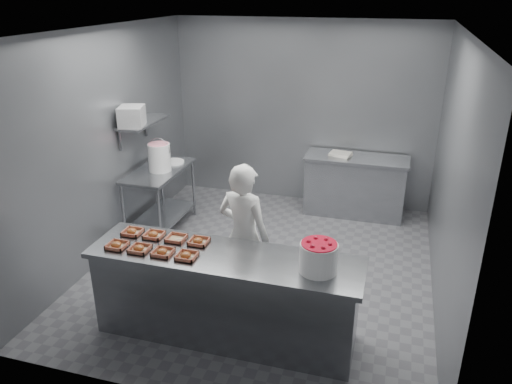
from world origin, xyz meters
The scene contains 24 objects.
floor centered at (0.00, 0.00, 0.00)m, with size 4.50×4.50×0.00m, color #4C4C51.
ceiling centered at (0.00, 0.00, 2.80)m, with size 4.50×4.50×0.00m, color white.
wall_back centered at (0.00, 2.25, 1.40)m, with size 4.00×0.04×2.80m, color slate.
wall_left centered at (-2.00, 0.00, 1.40)m, with size 0.04×4.50×2.80m, color slate.
wall_right centered at (2.00, 0.00, 1.40)m, with size 0.04×4.50×2.80m, color slate.
service_counter centered at (0.00, -1.35, 0.45)m, with size 2.60×0.70×0.90m.
prep_table centered at (-1.65, 0.60, 0.59)m, with size 0.60×1.20×0.90m.
back_counter centered at (0.90, 1.90, 0.45)m, with size 1.50×0.60×0.90m.
wall_shelf centered at (-1.82, 0.60, 1.55)m, with size 0.35×0.90×0.03m, color slate.
tray_0 centered at (-1.04, -1.50, 0.92)m, with size 0.19×0.18×0.06m.
tray_1 centered at (-0.80, -1.50, 0.92)m, with size 0.19×0.18×0.06m.
tray_2 centered at (-0.56, -1.50, 0.92)m, with size 0.19×0.18×0.06m.
tray_3 centered at (-0.32, -1.50, 0.92)m, with size 0.19×0.18×0.06m.
tray_4 centered at (-1.04, -1.20, 0.92)m, with size 0.19×0.18×0.06m.
tray_5 centered at (-0.80, -1.20, 0.92)m, with size 0.19×0.18×0.06m.
tray_6 centered at (-0.55, -1.20, 0.92)m, with size 0.19×0.18×0.04m.
tray_7 centered at (-0.32, -1.20, 0.92)m, with size 0.19×0.18×0.06m.
worker centered at (0.00, -0.75, 0.80)m, with size 0.58×0.38×1.60m, color white.
strawberry_tub centered at (0.88, -1.38, 1.05)m, with size 0.33×0.33×0.28m.
glaze_bucket centered at (-1.60, 0.57, 1.10)m, with size 0.31×0.30×0.46m.
bucket_lid centered at (-1.57, 0.92, 0.91)m, with size 0.30×0.30×0.02m, color white.
rag centered at (-1.51, 0.93, 0.91)m, with size 0.14×0.12×0.02m, color #CCB28C.
appliance centered at (-1.82, 0.33, 1.69)m, with size 0.30×0.34×0.25m, color gray.
paper_stack centered at (0.66, 1.90, 0.92)m, with size 0.30×0.22×0.05m, color silver.
Camera 1 is at (1.42, -5.16, 3.22)m, focal length 35.00 mm.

